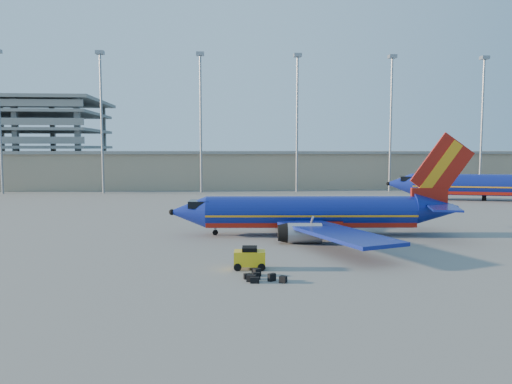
% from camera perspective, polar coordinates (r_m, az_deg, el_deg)
% --- Properties ---
extents(ground, '(220.00, 220.00, 0.00)m').
position_cam_1_polar(ground, '(58.64, -2.97, -4.04)').
color(ground, slate).
rests_on(ground, ground).
extents(terminal_building, '(122.00, 16.00, 8.50)m').
position_cam_1_polar(terminal_building, '(116.53, 1.34, 2.64)').
color(terminal_building, gray).
rests_on(terminal_building, ground).
extents(light_mast_row, '(101.60, 1.60, 28.65)m').
position_cam_1_polar(light_mast_row, '(104.40, -0.77, 9.62)').
color(light_mast_row, gray).
rests_on(light_mast_row, ground).
extents(aircraft_main, '(32.26, 30.98, 10.92)m').
position_cam_1_polar(aircraft_main, '(53.48, 7.02, -2.44)').
color(aircraft_main, navy).
rests_on(aircraft_main, ground).
extents(aircraft_second, '(35.08, 17.51, 12.18)m').
position_cam_1_polar(aircraft_second, '(96.44, 25.21, 0.74)').
color(aircraft_second, navy).
rests_on(aircraft_second, ground).
extents(baggage_tug, '(2.50, 1.63, 1.73)m').
position_cam_1_polar(baggage_tug, '(38.57, -0.73, -7.49)').
color(baggage_tug, yellow).
rests_on(baggage_tug, ground).
extents(luggage_pile, '(3.01, 2.75, 0.55)m').
position_cam_1_polar(luggage_pile, '(35.75, 0.42, -9.60)').
color(luggage_pile, black).
rests_on(luggage_pile, ground).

